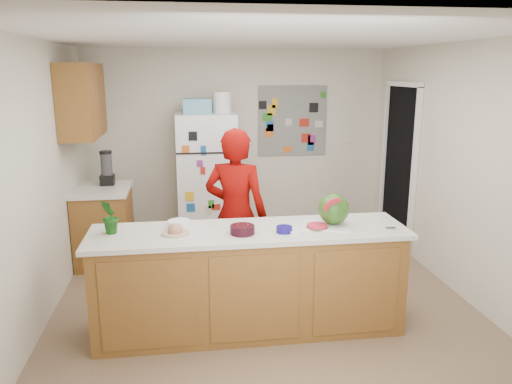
{
  "coord_description": "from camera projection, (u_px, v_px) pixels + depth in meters",
  "views": [
    {
      "loc": [
        -0.71,
        -4.47,
        2.23
      ],
      "look_at": [
        -0.04,
        0.2,
        1.07
      ],
      "focal_mm": 35.0,
      "sensor_mm": 36.0,
      "label": 1
    }
  ],
  "objects": [
    {
      "name": "floor",
      "position": [
        263.0,
        303.0,
        4.92
      ],
      "size": [
        4.0,
        4.5,
        0.02
      ],
      "primitive_type": "cube",
      "color": "brown",
      "rests_on": "ground"
    },
    {
      "name": "wall_back",
      "position": [
        238.0,
        144.0,
        6.8
      ],
      "size": [
        4.0,
        0.02,
        2.5
      ],
      "primitive_type": "cube",
      "color": "beige",
      "rests_on": "ground"
    },
    {
      "name": "wall_left",
      "position": [
        36.0,
        185.0,
        4.35
      ],
      "size": [
        0.02,
        4.5,
        2.5
      ],
      "primitive_type": "cube",
      "color": "beige",
      "rests_on": "ground"
    },
    {
      "name": "wall_right",
      "position": [
        465.0,
        172.0,
        4.9
      ],
      "size": [
        0.02,
        4.5,
        2.5
      ],
      "primitive_type": "cube",
      "color": "beige",
      "rests_on": "ground"
    },
    {
      "name": "ceiling",
      "position": [
        264.0,
        36.0,
        4.32
      ],
      "size": [
        4.0,
        4.5,
        0.02
      ],
      "primitive_type": "cube",
      "color": "white",
      "rests_on": "wall_back"
    },
    {
      "name": "doorway",
      "position": [
        400.0,
        167.0,
        6.35
      ],
      "size": [
        0.03,
        0.85,
        2.04
      ],
      "primitive_type": "cube",
      "color": "black",
      "rests_on": "ground"
    },
    {
      "name": "peninsula_base",
      "position": [
        250.0,
        283.0,
        4.31
      ],
      "size": [
        2.6,
        0.62,
        0.88
      ],
      "primitive_type": "cube",
      "color": "brown",
      "rests_on": "floor"
    },
    {
      "name": "peninsula_top",
      "position": [
        249.0,
        232.0,
        4.2
      ],
      "size": [
        2.68,
        0.7,
        0.04
      ],
      "primitive_type": "cube",
      "color": "silver",
      "rests_on": "peninsula_base"
    },
    {
      "name": "side_counter_base",
      "position": [
        104.0,
        226.0,
        5.89
      ],
      "size": [
        0.6,
        0.8,
        0.86
      ],
      "primitive_type": "cube",
      "color": "brown",
      "rests_on": "floor"
    },
    {
      "name": "side_counter_top",
      "position": [
        102.0,
        189.0,
        5.78
      ],
      "size": [
        0.64,
        0.84,
        0.04
      ],
      "primitive_type": "cube",
      "color": "silver",
      "rests_on": "side_counter_base"
    },
    {
      "name": "upper_cabinets",
      "position": [
        82.0,
        101.0,
        5.47
      ],
      "size": [
        0.35,
        1.0,
        0.8
      ],
      "primitive_type": "cube",
      "color": "brown",
      "rests_on": "wall_left"
    },
    {
      "name": "refrigerator",
      "position": [
        207.0,
        179.0,
        6.47
      ],
      "size": [
        0.75,
        0.7,
        1.7
      ],
      "primitive_type": "cube",
      "color": "silver",
      "rests_on": "floor"
    },
    {
      "name": "fridge_top_bin",
      "position": [
        197.0,
        106.0,
        6.23
      ],
      "size": [
        0.35,
        0.28,
        0.18
      ],
      "primitive_type": "cube",
      "color": "#5999B2",
      "rests_on": "refrigerator"
    },
    {
      "name": "photo_collage",
      "position": [
        292.0,
        121.0,
        6.81
      ],
      "size": [
        0.95,
        0.01,
        0.95
      ],
      "primitive_type": "cube",
      "color": "slate",
      "rests_on": "wall_back"
    },
    {
      "name": "person",
      "position": [
        236.0,
        214.0,
        4.88
      ],
      "size": [
        0.73,
        0.6,
        1.7
      ],
      "primitive_type": "imported",
      "rotation": [
        0.0,
        0.0,
        2.77
      ],
      "color": "#710502",
      "rests_on": "floor"
    },
    {
      "name": "blender_appliance",
      "position": [
        107.0,
        169.0,
        5.88
      ],
      "size": [
        0.13,
        0.13,
        0.38
      ],
      "primitive_type": "cylinder",
      "color": "black",
      "rests_on": "side_counter_top"
    },
    {
      "name": "cutting_board",
      "position": [
        327.0,
        225.0,
        4.29
      ],
      "size": [
        0.49,
        0.42,
        0.01
      ],
      "primitive_type": "cube",
      "rotation": [
        0.0,
        0.0,
        -0.33
      ],
      "color": "white",
      "rests_on": "peninsula_top"
    },
    {
      "name": "watermelon",
      "position": [
        334.0,
        209.0,
        4.28
      ],
      "size": [
        0.27,
        0.27,
        0.27
      ],
      "primitive_type": "sphere",
      "color": "#266116",
      "rests_on": "cutting_board"
    },
    {
      "name": "watermelon_slice",
      "position": [
        317.0,
        226.0,
        4.22
      ],
      "size": [
        0.17,
        0.17,
        0.02
      ],
      "primitive_type": "cylinder",
      "color": "#E83159",
      "rests_on": "cutting_board"
    },
    {
      "name": "cherry_bowl",
      "position": [
        242.0,
        230.0,
        4.08
      ],
      "size": [
        0.25,
        0.25,
        0.07
      ],
      "primitive_type": "cylinder",
      "rotation": [
        0.0,
        0.0,
        -0.26
      ],
      "color": "black",
      "rests_on": "peninsula_top"
    },
    {
      "name": "white_bowl",
      "position": [
        179.0,
        224.0,
        4.25
      ],
      "size": [
        0.26,
        0.26,
        0.06
      ],
      "primitive_type": "cylinder",
      "rotation": [
        0.0,
        0.0,
        -0.42
      ],
      "color": "silver",
      "rests_on": "peninsula_top"
    },
    {
      "name": "cobalt_bowl",
      "position": [
        284.0,
        229.0,
        4.12
      ],
      "size": [
        0.14,
        0.14,
        0.05
      ],
      "primitive_type": "cylinder",
      "rotation": [
        0.0,
        0.0,
        0.06
      ],
      "color": "#110964",
      "rests_on": "peninsula_top"
    },
    {
      "name": "plate",
      "position": [
        175.0,
        233.0,
        4.08
      ],
      "size": [
        0.24,
        0.24,
        0.02
      ],
      "primitive_type": "cylinder",
      "rotation": [
        0.0,
        0.0,
        -0.06
      ],
      "color": "beige",
      "rests_on": "peninsula_top"
    },
    {
      "name": "paper_towel",
      "position": [
        289.0,
        230.0,
        4.15
      ],
      "size": [
        0.18,
        0.17,
        0.02
      ],
      "primitive_type": "cube",
      "rotation": [
        0.0,
        0.0,
        -0.12
      ],
      "color": "white",
      "rests_on": "peninsula_top"
    },
    {
      "name": "keys",
      "position": [
        391.0,
        228.0,
        4.22
      ],
      "size": [
        0.08,
        0.04,
        0.01
      ],
      "primitive_type": "cube",
      "rotation": [
        0.0,
        0.0,
        -0.04
      ],
      "color": "gray",
      "rests_on": "peninsula_top"
    },
    {
      "name": "potted_plant",
      "position": [
        110.0,
        217.0,
        4.05
      ],
      "size": [
        0.15,
        0.18,
        0.29
      ],
      "primitive_type": "imported",
      "rotation": [
        0.0,
        0.0,
        4.87
      ],
      "color": "#103D14",
      "rests_on": "peninsula_top"
    }
  ]
}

